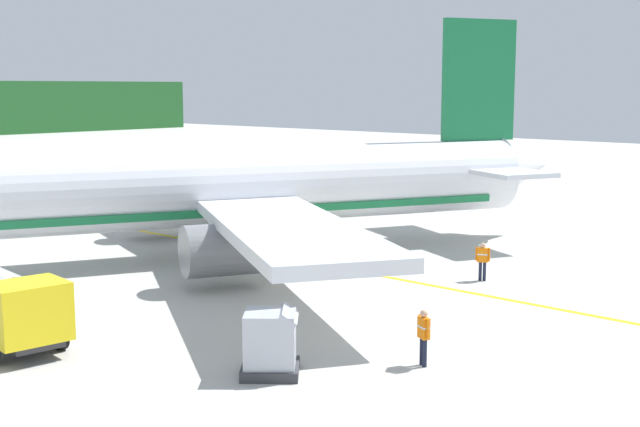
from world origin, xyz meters
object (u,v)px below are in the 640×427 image
Objects in this scene: service_truck_baggage at (6,304)px; crew_loader_left at (483,258)px; cargo_container_near at (271,343)px; crew_marshaller at (424,333)px; airliner_foreground at (192,190)px.

service_truck_baggage is 3.53× the size of crew_loader_left.
crew_loader_left is at bearing 7.34° from cargo_container_near.
airliner_foreground is at bearing 72.26° from crew_marshaller.
crew_marshaller reaches higher than crew_loader_left.
airliner_foreground reaches higher than service_truck_baggage.
airliner_foreground is at bearing 26.41° from service_truck_baggage.
service_truck_baggage is at bearing 160.83° from crew_loader_left.
crew_loader_left is (18.39, -6.39, -0.41)m from service_truck_baggage.
service_truck_baggage is 3.39× the size of crew_marshaller.
airliner_foreground is 14.64m from service_truck_baggage.
service_truck_baggage is 19.47m from crew_loader_left.
crew_marshaller is 11.98m from crew_loader_left.
crew_loader_left is at bearing 23.19° from crew_marshaller.
cargo_container_near is (3.79, -8.27, -0.45)m from service_truck_baggage.
cargo_container_near is at bearing -65.37° from service_truck_baggage.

